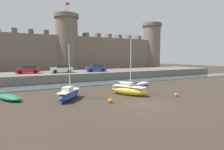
% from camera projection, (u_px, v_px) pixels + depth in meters
% --- Properties ---
extents(ground_plane, '(160.00, 160.00, 0.00)m').
position_uv_depth(ground_plane, '(143.00, 105.00, 16.94)').
color(ground_plane, '#382D23').
extents(water_channel, '(80.00, 4.50, 0.10)m').
position_uv_depth(water_channel, '(91.00, 84.00, 30.07)').
color(water_channel, '#47565B').
rests_on(water_channel, ground).
extents(quay_road, '(67.81, 10.00, 1.61)m').
position_uv_depth(quay_road, '(80.00, 75.00, 36.45)').
color(quay_road, '#666059').
rests_on(quay_road, ground).
extents(castle, '(62.10, 6.29, 18.62)m').
position_uv_depth(castle, '(67.00, 50.00, 46.02)').
color(castle, '#706354').
rests_on(castle, ground).
extents(sailboat_near_channel_right, '(3.57, 4.74, 7.09)m').
position_uv_depth(sailboat_near_channel_right, '(129.00, 90.00, 21.29)').
color(sailboat_near_channel_right, yellow).
rests_on(sailboat_near_channel_right, ground).
extents(rowboat_midflat_right, '(3.10, 3.97, 0.65)m').
position_uv_depth(rowboat_midflat_right, '(9.00, 97.00, 18.66)').
color(rowboat_midflat_right, '#1E6B47').
rests_on(rowboat_midflat_right, ground).
extents(sailboat_foreground_left, '(3.56, 4.08, 6.03)m').
position_uv_depth(sailboat_foreground_left, '(69.00, 94.00, 18.80)').
color(sailboat_foreground_left, '#234793').
rests_on(sailboat_foreground_left, ground).
extents(rowboat_foreground_centre, '(3.05, 1.69, 0.66)m').
position_uv_depth(rowboat_foreground_centre, '(143.00, 84.00, 28.19)').
color(rowboat_foreground_centre, silver).
rests_on(rowboat_foreground_centre, ground).
extents(mooring_buoy_near_shore, '(0.38, 0.38, 0.38)m').
position_uv_depth(mooring_buoy_near_shore, '(176.00, 95.00, 20.63)').
color(mooring_buoy_near_shore, orange).
rests_on(mooring_buoy_near_shore, ground).
extents(mooring_buoy_off_centre, '(0.46, 0.46, 0.46)m').
position_uv_depth(mooring_buoy_off_centre, '(110.00, 101.00, 17.64)').
color(mooring_buoy_off_centre, orange).
rests_on(mooring_buoy_off_centre, ground).
extents(car_quay_centre_west, '(4.22, 2.12, 1.62)m').
position_uv_depth(car_quay_centre_west, '(96.00, 68.00, 36.34)').
color(car_quay_centre_west, '#263F99').
rests_on(car_quay_centre_west, quay_road).
extents(car_quay_west, '(4.22, 2.12, 1.62)m').
position_uv_depth(car_quay_west, '(28.00, 69.00, 32.13)').
color(car_quay_west, red).
rests_on(car_quay_west, quay_road).
extents(car_quay_east, '(4.22, 2.12, 1.62)m').
position_uv_depth(car_quay_east, '(62.00, 69.00, 33.52)').
color(car_quay_east, silver).
rests_on(car_quay_east, quay_road).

